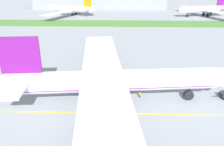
{
  "coord_description": "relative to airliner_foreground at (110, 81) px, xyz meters",
  "views": [
    {
      "loc": [
        6.23,
        -40.75,
        25.65
      ],
      "look_at": [
        4.4,
        13.03,
        3.36
      ],
      "focal_mm": 35.86,
      "sensor_mm": 36.0,
      "label": 1
    }
  ],
  "objects": [
    {
      "name": "parked_airliner_far_right",
      "position": [
        66.2,
        133.8,
        -0.01
      ],
      "size": [
        41.7,
        66.18,
        15.49
      ],
      "color": "white",
      "rests_on": "ground"
    },
    {
      "name": "apron_taxi_line",
      "position": [
        -4.24,
        -4.66,
        -5.25
      ],
      "size": [
        280.0,
        0.36,
        0.01
      ],
      "primitive_type": "cube",
      "color": "yellow",
      "rests_on": "ground"
    },
    {
      "name": "ground_plane",
      "position": [
        -4.24,
        -3.7,
        -5.26
      ],
      "size": [
        600.0,
        600.0,
        0.0
      ],
      "primitive_type": "plane",
      "color": "#9399A0",
      "rests_on": "ground"
    },
    {
      "name": "ground_crew_wingwalker_port",
      "position": [
        6.96,
        2.44,
        -4.31
      ],
      "size": [
        0.44,
        0.46,
        1.56
      ],
      "color": "black",
      "rests_on": "ground"
    },
    {
      "name": "grass_median_strip",
      "position": [
        -4.24,
        101.26,
        -5.21
      ],
      "size": [
        320.0,
        24.0,
        0.1
      ],
      "primitive_type": "cube",
      "color": "#4C8438",
      "rests_on": "ground"
    },
    {
      "name": "service_truck_baggage_loader",
      "position": [
        -35.02,
        39.14,
        -3.63
      ],
      "size": [
        4.62,
        2.88,
        3.09
      ],
      "color": "black",
      "rests_on": "ground"
    },
    {
      "name": "parked_airliner_far_centre",
      "position": [
        -36.25,
        136.31,
        -0.41
      ],
      "size": [
        42.28,
        68.47,
        14.29
      ],
      "color": "white",
      "rests_on": "ground"
    },
    {
      "name": "airliner_foreground",
      "position": [
        0.0,
        0.0,
        0.0
      ],
      "size": [
        54.05,
        87.69,
        15.48
      ],
      "color": "white",
      "rests_on": "ground"
    }
  ]
}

